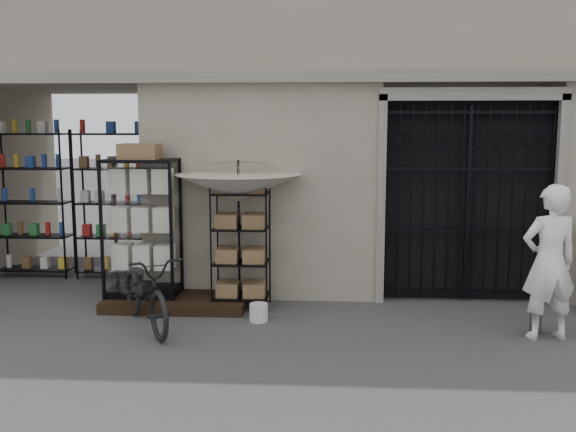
# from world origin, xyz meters

# --- Properties ---
(ground) EXTENTS (80.00, 80.00, 0.00)m
(ground) POSITION_xyz_m (0.00, 0.00, 0.00)
(ground) COLOR black
(ground) RESTS_ON ground
(main_building) EXTENTS (14.00, 4.00, 9.00)m
(main_building) POSITION_xyz_m (0.00, 4.00, 4.50)
(main_building) COLOR gray
(main_building) RESTS_ON ground
(shop_recess) EXTENTS (3.00, 1.70, 3.00)m
(shop_recess) POSITION_xyz_m (-4.50, 2.80, 1.50)
(shop_recess) COLOR black
(shop_recess) RESTS_ON ground
(shop_shelving) EXTENTS (2.70, 0.50, 2.50)m
(shop_shelving) POSITION_xyz_m (-4.55, 3.30, 1.25)
(shop_shelving) COLOR black
(shop_shelving) RESTS_ON ground
(iron_gate) EXTENTS (2.50, 0.21, 3.00)m
(iron_gate) POSITION_xyz_m (1.75, 2.28, 1.50)
(iron_gate) COLOR black
(iron_gate) RESTS_ON ground
(step_platform) EXTENTS (2.00, 0.90, 0.15)m
(step_platform) POSITION_xyz_m (-2.40, 1.55, 0.07)
(step_platform) COLOR black
(step_platform) RESTS_ON ground
(display_cabinet) EXTENTS (1.06, 0.76, 2.11)m
(display_cabinet) POSITION_xyz_m (-2.89, 1.65, 1.03)
(display_cabinet) COLOR black
(display_cabinet) RESTS_ON step_platform
(wire_rack) EXTENTS (0.88, 0.73, 1.74)m
(wire_rack) POSITION_xyz_m (-1.47, 1.61, 0.85)
(wire_rack) COLOR black
(wire_rack) RESTS_ON ground
(market_umbrella) EXTENTS (1.86, 1.89, 2.51)m
(market_umbrella) POSITION_xyz_m (-1.52, 1.72, 1.80)
(market_umbrella) COLOR black
(market_umbrella) RESTS_ON ground
(white_bucket) EXTENTS (0.32, 0.32, 0.24)m
(white_bucket) POSITION_xyz_m (-1.16, 0.98, 0.12)
(white_bucket) COLOR silver
(white_bucket) RESTS_ON ground
(bicycle) EXTENTS (1.06, 1.17, 1.85)m
(bicycle) POSITION_xyz_m (-2.57, 0.65, 0.00)
(bicycle) COLOR black
(bicycle) RESTS_ON ground
(steel_bollard) EXTENTS (0.18, 0.18, 0.81)m
(steel_bollard) POSITION_xyz_m (2.33, 0.69, 0.40)
(steel_bollard) COLOR #56585E
(steel_bollard) RESTS_ON ground
(shopkeeper) EXTENTS (1.04, 1.98, 0.45)m
(shopkeeper) POSITION_xyz_m (2.40, 0.53, 0.00)
(shopkeeper) COLOR white
(shopkeeper) RESTS_ON ground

